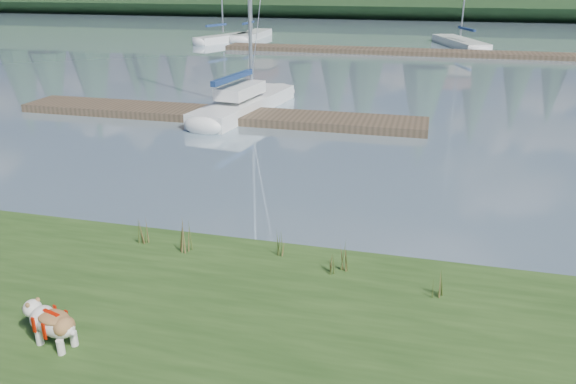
# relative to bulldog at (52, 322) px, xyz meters

# --- Properties ---
(ground) EXTENTS (200.00, 200.00, 0.00)m
(ground) POSITION_rel_bulldog_xyz_m (0.83, 35.38, -0.71)
(ground) COLOR #7F98A9
(ground) RESTS_ON ground
(bulldog) EXTENTS (0.99, 0.56, 0.58)m
(bulldog) POSITION_rel_bulldog_xyz_m (0.00, 0.00, 0.00)
(bulldog) COLOR silver
(bulldog) RESTS_ON bank
(sailboat_main) EXTENTS (2.54, 7.81, 11.17)m
(sailboat_main) POSITION_rel_bulldog_xyz_m (-2.34, 16.18, -0.29)
(sailboat_main) COLOR white
(sailboat_main) RESTS_ON ground
(dock_near) EXTENTS (16.00, 2.00, 0.30)m
(dock_near) POSITION_rel_bulldog_xyz_m (-3.17, 14.38, -0.56)
(dock_near) COLOR #4C3D2C
(dock_near) RESTS_ON ground
(dock_far) EXTENTS (26.00, 2.20, 0.30)m
(dock_far) POSITION_rel_bulldog_xyz_m (2.83, 35.38, -0.56)
(dock_far) COLOR #4C3D2C
(dock_far) RESTS_ON ground
(sailboat_bg_0) EXTENTS (3.59, 6.58, 9.68)m
(sailboat_bg_0) POSITION_rel_bulldog_xyz_m (-11.88, 39.57, -0.39)
(sailboat_bg_0) COLOR white
(sailboat_bg_0) RESTS_ON ground
(sailboat_bg_1) EXTENTS (1.59, 7.92, 11.82)m
(sailboat_bg_1) POSITION_rel_bulldog_xyz_m (-10.62, 42.86, -0.39)
(sailboat_bg_1) COLOR white
(sailboat_bg_1) RESTS_ON ground
(sailboat_bg_3) EXTENTS (4.59, 9.00, 13.00)m
(sailboat_bg_3) POSITION_rel_bulldog_xyz_m (6.36, 41.51, -0.39)
(sailboat_bg_3) COLOR white
(sailboat_bg_3) RESTS_ON ground
(weed_0) EXTENTS (0.17, 0.14, 0.68)m
(weed_0) POSITION_rel_bulldog_xyz_m (0.62, 3.11, -0.08)
(weed_0) COLOR #475B23
(weed_0) RESTS_ON bank
(weed_1) EXTENTS (0.17, 0.14, 0.55)m
(weed_1) POSITION_rel_bulldog_xyz_m (2.35, 3.38, -0.13)
(weed_1) COLOR #475B23
(weed_1) RESTS_ON bank
(weed_2) EXTENTS (0.17, 0.14, 0.66)m
(weed_2) POSITION_rel_bulldog_xyz_m (3.64, 3.09, -0.09)
(weed_2) COLOR #475B23
(weed_2) RESTS_ON bank
(weed_3) EXTENTS (0.17, 0.14, 0.62)m
(weed_3) POSITION_rel_bulldog_xyz_m (-0.30, 3.15, -0.10)
(weed_3) COLOR #475B23
(weed_3) RESTS_ON bank
(weed_4) EXTENTS (0.17, 0.14, 0.43)m
(weed_4) POSITION_rel_bulldog_xyz_m (3.45, 2.93, -0.18)
(weed_4) COLOR #475B23
(weed_4) RESTS_ON bank
(weed_5) EXTENTS (0.17, 0.14, 0.58)m
(weed_5) POSITION_rel_bulldog_xyz_m (5.19, 2.63, -0.12)
(weed_5) COLOR #475B23
(weed_5) RESTS_ON bank
(mud_lip) EXTENTS (60.00, 0.50, 0.14)m
(mud_lip) POSITION_rel_bulldog_xyz_m (0.83, 3.78, -0.64)
(mud_lip) COLOR #33281C
(mud_lip) RESTS_ON ground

